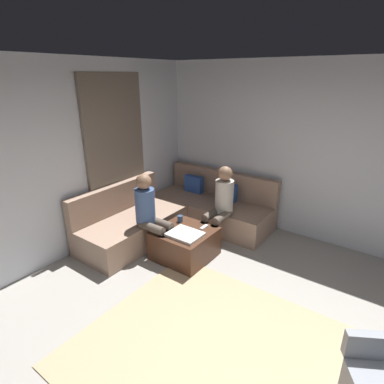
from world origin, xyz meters
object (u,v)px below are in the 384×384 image
at_px(coffee_mug, 180,219).
at_px(game_remote, 204,227).
at_px(ottoman, 185,243).
at_px(person_on_couch_back, 221,203).
at_px(person_on_couch_side, 150,212).
at_px(sectional_couch, 179,214).

relative_size(coffee_mug, game_remote, 0.63).
distance_m(ottoman, person_on_couch_back, 0.83).
height_order(game_remote, person_on_couch_side, person_on_couch_side).
relative_size(sectional_couch, person_on_couch_back, 2.12).
bearing_deg(coffee_mug, person_on_couch_side, -119.76).
distance_m(ottoman, person_on_couch_side, 0.66).
bearing_deg(sectional_couch, ottoman, -46.24).
distance_m(game_remote, person_on_couch_side, 0.79).
xyz_separation_m(sectional_couch, coffee_mug, (0.37, -0.44, 0.19)).
height_order(person_on_couch_back, person_on_couch_side, same).
bearing_deg(person_on_couch_side, ottoman, 115.30).
distance_m(ottoman, game_remote, 0.36).
relative_size(ottoman, game_remote, 5.07).
bearing_deg(ottoman, coffee_mug, 140.71).
xyz_separation_m(person_on_couch_back, person_on_couch_side, (-0.62, -0.88, 0.00)).
bearing_deg(person_on_couch_back, game_remote, 90.41).
xyz_separation_m(game_remote, person_on_couch_side, (-0.62, -0.43, 0.23)).
bearing_deg(person_on_couch_side, sectional_couch, -169.85).
relative_size(ottoman, coffee_mug, 8.00).
height_order(coffee_mug, person_on_couch_side, person_on_couch_side).
xyz_separation_m(ottoman, person_on_couch_side, (-0.44, -0.21, 0.45)).
xyz_separation_m(sectional_couch, game_remote, (0.77, -0.40, 0.15)).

